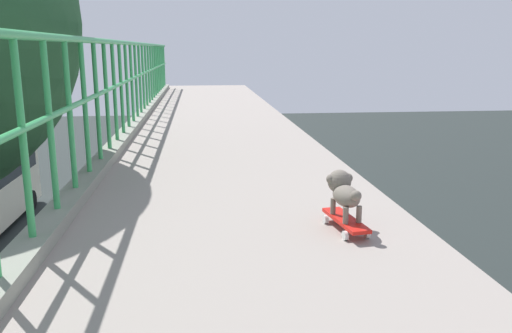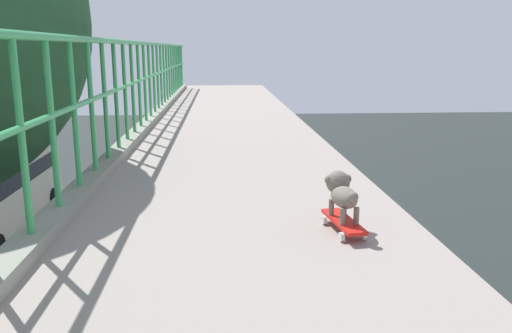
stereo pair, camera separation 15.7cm
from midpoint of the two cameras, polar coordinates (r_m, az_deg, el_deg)
The scene contains 2 objects.
toy_skateboard at distance 3.52m, azimuth 8.50°, elevation -5.94°, with size 0.23×0.53×0.08m.
small_dog at distance 3.51m, azimuth 8.28°, elevation -2.60°, with size 0.21×0.41×0.30m.
Camera 1 is at (0.75, -0.80, 7.53)m, focal length 36.62 mm.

